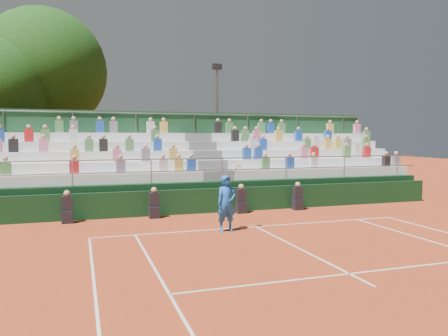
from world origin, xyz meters
name	(u,v)px	position (x,y,z in m)	size (l,w,h in m)	color
ground	(256,227)	(0.00, 0.00, 0.00)	(90.00, 90.00, 0.00)	#B6421E
courtside_wall	(226,200)	(0.00, 3.20, 0.50)	(20.00, 0.15, 1.00)	black
line_officials	(196,204)	(-1.43, 2.75, 0.48)	(9.64, 0.40, 1.19)	black
grandstand	(205,179)	(0.00, 6.44, 1.08)	(20.00, 5.20, 4.40)	black
tennis_player	(227,203)	(-1.20, -0.38, 0.93)	(0.89, 0.51, 2.22)	blue
tree_east	(44,71)	(-7.66, 14.80, 7.06)	(7.41, 7.41, 10.78)	#372314
floodlight_mast	(217,115)	(2.64, 12.86, 4.52)	(0.60, 0.25, 7.71)	gray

